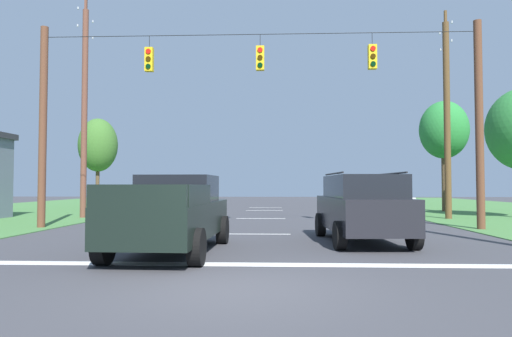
{
  "coord_description": "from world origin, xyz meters",
  "views": [
    {
      "loc": [
        0.71,
        -7.46,
        1.68
      ],
      "look_at": [
        0.03,
        8.89,
        2.3
      ],
      "focal_mm": 31.57,
      "sensor_mm": 36.0,
      "label": 1
    }
  ],
  "objects_px": {
    "suv_black": "(362,206)",
    "utility_pole_mid_right": "(447,115)",
    "distant_car_oncoming": "(351,197)",
    "tree_roadside_right": "(444,131)",
    "tree_roadside_left": "(98,145)",
    "distant_car_crossing_white": "(386,201)",
    "overhead_signal_span": "(257,116)",
    "pickup_truck": "(173,214)",
    "utility_pole_near_left": "(84,107)"
  },
  "relations": [
    {
      "from": "suv_black",
      "to": "utility_pole_mid_right",
      "type": "distance_m",
      "value": 11.97
    },
    {
      "from": "distant_car_oncoming",
      "to": "tree_roadside_right",
      "type": "height_order",
      "value": "tree_roadside_right"
    },
    {
      "from": "tree_roadside_left",
      "to": "utility_pole_mid_right",
      "type": "bearing_deg",
      "value": -25.91
    },
    {
      "from": "distant_car_crossing_white",
      "to": "overhead_signal_span",
      "type": "bearing_deg",
      "value": -127.82
    },
    {
      "from": "distant_car_crossing_white",
      "to": "utility_pole_mid_right",
      "type": "xyz_separation_m",
      "value": [
        2.12,
        -3.92,
        4.42
      ]
    },
    {
      "from": "tree_roadside_left",
      "to": "distant_car_crossing_white",
      "type": "bearing_deg",
      "value": -18.85
    },
    {
      "from": "pickup_truck",
      "to": "distant_car_oncoming",
      "type": "xyz_separation_m",
      "value": [
        8.51,
        23.9,
        -0.18
      ]
    },
    {
      "from": "suv_black",
      "to": "distant_car_oncoming",
      "type": "bearing_deg",
      "value": 81.19
    },
    {
      "from": "overhead_signal_span",
      "to": "pickup_truck",
      "type": "distance_m",
      "value": 7.33
    },
    {
      "from": "distant_car_oncoming",
      "to": "tree_roadside_right",
      "type": "xyz_separation_m",
      "value": [
        4.97,
        -5.85,
        4.43
      ]
    },
    {
      "from": "pickup_truck",
      "to": "overhead_signal_span",
      "type": "bearing_deg",
      "value": 73.08
    },
    {
      "from": "distant_car_oncoming",
      "to": "utility_pole_near_left",
      "type": "height_order",
      "value": "utility_pole_near_left"
    },
    {
      "from": "distant_car_oncoming",
      "to": "tree_roadside_right",
      "type": "bearing_deg",
      "value": -49.62
    },
    {
      "from": "suv_black",
      "to": "utility_pole_mid_right",
      "type": "height_order",
      "value": "utility_pole_mid_right"
    },
    {
      "from": "overhead_signal_span",
      "to": "suv_black",
      "type": "height_order",
      "value": "overhead_signal_span"
    },
    {
      "from": "overhead_signal_span",
      "to": "tree_roadside_right",
      "type": "relative_size",
      "value": 2.44
    },
    {
      "from": "utility_pole_mid_right",
      "to": "tree_roadside_left",
      "type": "relative_size",
      "value": 1.56
    },
    {
      "from": "utility_pole_near_left",
      "to": "utility_pole_mid_right",
      "type": "bearing_deg",
      "value": -0.04
    },
    {
      "from": "distant_car_crossing_white",
      "to": "distant_car_oncoming",
      "type": "xyz_separation_m",
      "value": [
        -0.61,
        8.38,
        0.0
      ]
    },
    {
      "from": "suv_black",
      "to": "distant_car_crossing_white",
      "type": "height_order",
      "value": "suv_black"
    },
    {
      "from": "pickup_truck",
      "to": "distant_car_crossing_white",
      "type": "distance_m",
      "value": 18.0
    },
    {
      "from": "utility_pole_near_left",
      "to": "suv_black",
      "type": "bearing_deg",
      "value": -37.06
    },
    {
      "from": "tree_roadside_right",
      "to": "utility_pole_near_left",
      "type": "bearing_deg",
      "value": -162.81
    },
    {
      "from": "pickup_truck",
      "to": "tree_roadside_left",
      "type": "distance_m",
      "value": 25.16
    },
    {
      "from": "suv_black",
      "to": "utility_pole_near_left",
      "type": "bearing_deg",
      "value": 142.94
    },
    {
      "from": "distant_car_oncoming",
      "to": "utility_pole_near_left",
      "type": "relative_size",
      "value": 0.38
    },
    {
      "from": "distant_car_oncoming",
      "to": "utility_pole_mid_right",
      "type": "bearing_deg",
      "value": -77.46
    },
    {
      "from": "pickup_truck",
      "to": "tree_roadside_right",
      "type": "distance_m",
      "value": 22.93
    },
    {
      "from": "utility_pole_near_left",
      "to": "tree_roadside_left",
      "type": "xyz_separation_m",
      "value": [
        -3.55,
        10.75,
        -1.02
      ]
    },
    {
      "from": "tree_roadside_right",
      "to": "overhead_signal_span",
      "type": "bearing_deg",
      "value": -134.36
    },
    {
      "from": "suv_black",
      "to": "utility_pole_near_left",
      "type": "xyz_separation_m",
      "value": [
        -12.49,
        9.43,
        4.7
      ]
    },
    {
      "from": "utility_pole_mid_right",
      "to": "suv_black",
      "type": "bearing_deg",
      "value": -122.94
    },
    {
      "from": "utility_pole_near_left",
      "to": "tree_roadside_left",
      "type": "distance_m",
      "value": 11.36
    },
    {
      "from": "utility_pole_mid_right",
      "to": "tree_roadside_right",
      "type": "relative_size",
      "value": 1.48
    },
    {
      "from": "utility_pole_mid_right",
      "to": "tree_roadside_left",
      "type": "xyz_separation_m",
      "value": [
        -22.15,
        10.76,
        -0.47
      ]
    },
    {
      "from": "utility_pole_mid_right",
      "to": "tree_roadside_right",
      "type": "bearing_deg",
      "value": 70.87
    },
    {
      "from": "overhead_signal_span",
      "to": "tree_roadside_right",
      "type": "xyz_separation_m",
      "value": [
        11.6,
        11.87,
        0.8
      ]
    },
    {
      "from": "utility_pole_mid_right",
      "to": "utility_pole_near_left",
      "type": "distance_m",
      "value": 18.6
    },
    {
      "from": "pickup_truck",
      "to": "tree_roadside_right",
      "type": "xyz_separation_m",
      "value": [
        13.49,
        18.05,
        4.26
      ]
    },
    {
      "from": "pickup_truck",
      "to": "distant_car_crossing_white",
      "type": "bearing_deg",
      "value": 59.54
    },
    {
      "from": "distant_car_oncoming",
      "to": "utility_pole_mid_right",
      "type": "xyz_separation_m",
      "value": [
        2.74,
        -12.3,
        4.42
      ]
    },
    {
      "from": "utility_pole_near_left",
      "to": "pickup_truck",
      "type": "bearing_deg",
      "value": -57.67
    },
    {
      "from": "utility_pole_near_left",
      "to": "tree_roadside_right",
      "type": "bearing_deg",
      "value": 17.19
    },
    {
      "from": "utility_pole_mid_right",
      "to": "distant_car_oncoming",
      "type": "bearing_deg",
      "value": 102.54
    },
    {
      "from": "suv_black",
      "to": "distant_car_oncoming",
      "type": "height_order",
      "value": "suv_black"
    },
    {
      "from": "pickup_truck",
      "to": "utility_pole_mid_right",
      "type": "relative_size",
      "value": 0.52
    },
    {
      "from": "tree_roadside_right",
      "to": "tree_roadside_left",
      "type": "distance_m",
      "value": 24.77
    },
    {
      "from": "utility_pole_mid_right",
      "to": "pickup_truck",
      "type": "bearing_deg",
      "value": -134.13
    },
    {
      "from": "tree_roadside_right",
      "to": "tree_roadside_left",
      "type": "height_order",
      "value": "tree_roadside_right"
    },
    {
      "from": "pickup_truck",
      "to": "suv_black",
      "type": "relative_size",
      "value": 1.12
    }
  ]
}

